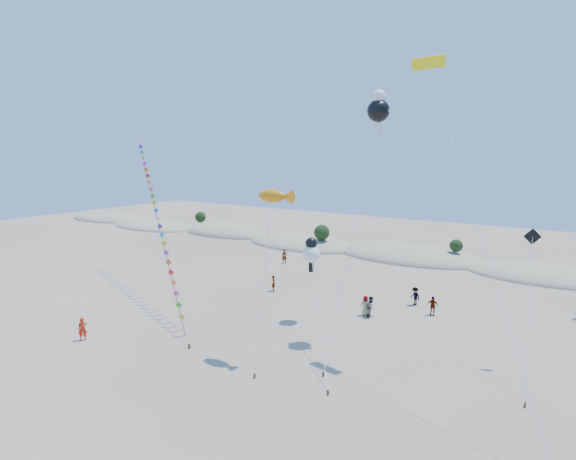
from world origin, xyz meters
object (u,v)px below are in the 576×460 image
Objects in this scene: kite_train at (157,213)px; flyer_foreground at (83,329)px; parafoil_kite at (430,68)px; fish_kite at (275,197)px.

kite_train is 13.29× the size of flyer_foreground.
kite_train is 14.13m from flyer_foreground.
kite_train is 1.15× the size of parafoil_kite.
flyer_foreground is at bearing -68.56° from kite_train.
kite_train is 2.00× the size of fish_kite.
kite_train is 18.83m from fish_kite.
parafoil_kite reaches higher than kite_train.
kite_train is at bearing 51.75° from flyer_foreground.
parafoil_kite is 11.53× the size of flyer_foreground.
kite_train reaches higher than flyer_foreground.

